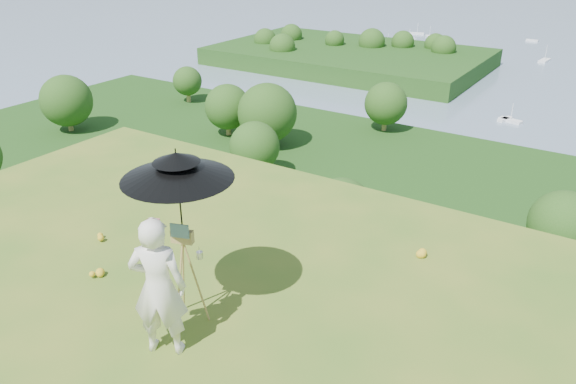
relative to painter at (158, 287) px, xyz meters
The scene contains 9 objects.
shoreline_tier 82.39m from the painter, 89.97° to the left, with size 170.00×28.00×8.00m, color gray.
peninsula 173.56m from the painter, 116.00° to the left, with size 90.00×60.00×12.00m, color #133B10, non-canonical shape.
slope_trees 37.23m from the painter, 89.93° to the left, with size 110.00×50.00×6.00m, color #225018, non-canonical shape.
harbor_town 79.69m from the painter, 89.97° to the left, with size 110.00×22.00×5.00m, color beige, non-canonical shape.
moored_boats 163.83m from the painter, 94.46° to the left, with size 140.00×140.00×0.70m, color white, non-canonical shape.
painter is the anchor object (origin of this frame).
field_easel 0.64m from the painter, 102.96° to the left, with size 0.56×0.56×1.46m, color #A38744, non-canonical shape.
sun_umbrella 1.10m from the painter, 103.49° to the left, with size 1.34×1.34×1.20m, color black, non-canonical shape.
painter_cap 0.86m from the painter, ahead, with size 0.18×0.21×0.10m, color #DB787C, non-canonical shape.
Camera 1 is at (4.17, -2.40, 4.70)m, focal length 35.00 mm.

